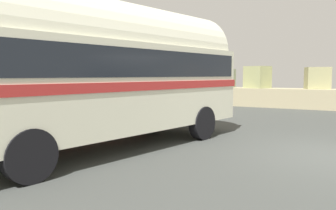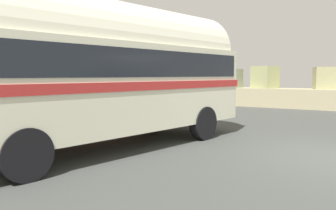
% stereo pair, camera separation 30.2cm
% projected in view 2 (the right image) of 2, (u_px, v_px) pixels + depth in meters
% --- Properties ---
extents(vintage_coach, '(4.03, 8.89, 3.70)m').
position_uv_depth(vintage_coach, '(106.00, 68.00, 8.40)').
color(vintage_coach, black).
rests_on(vintage_coach, ground).
extents(second_coach, '(2.69, 8.66, 3.70)m').
position_uv_depth(second_coach, '(34.00, 70.00, 11.70)').
color(second_coach, black).
rests_on(second_coach, ground).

